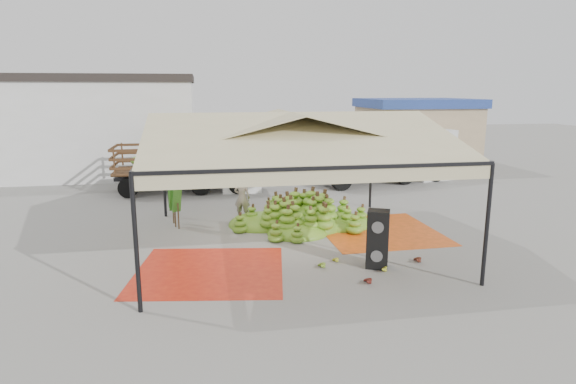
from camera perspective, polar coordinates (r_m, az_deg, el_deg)
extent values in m
plane|color=slate|center=(14.92, 0.26, -6.11)|extent=(90.00, 90.00, 0.00)
cylinder|color=black|center=(10.53, -17.57, -6.00)|extent=(0.10, 0.10, 3.00)
cylinder|color=black|center=(12.33, 22.52, -3.73)|extent=(0.10, 0.10, 3.00)
cylinder|color=black|center=(18.27, -14.51, 1.75)|extent=(0.10, 0.10, 3.00)
cylinder|color=black|center=(19.36, 9.82, 2.53)|extent=(0.10, 0.10, 3.00)
pyramid|color=#BEB286|center=(14.22, 0.28, 7.41)|extent=(8.00, 8.00, 1.00)
cube|color=black|center=(14.27, 0.28, 5.40)|extent=(8.00, 8.00, 0.08)
cube|color=#BEB286|center=(14.29, 0.28, 4.69)|extent=(8.00, 8.00, 0.36)
cube|color=silver|center=(28.99, -25.18, 6.70)|extent=(14.00, 6.00, 5.00)
cube|color=black|center=(28.91, -25.67, 12.02)|extent=(14.30, 6.30, 0.40)
cube|color=tan|center=(29.86, 14.85, 6.22)|extent=(6.00, 5.00, 3.60)
cube|color=navy|center=(29.74, 15.07, 10.15)|extent=(6.30, 5.30, 0.50)
cube|color=red|center=(12.92, -9.28, -9.22)|extent=(4.30, 4.15, 0.01)
cube|color=#EB5716|center=(16.45, 10.71, -4.56)|extent=(3.87, 4.06, 0.01)
ellipsoid|color=#4F851B|center=(16.71, 1.82, -2.13)|extent=(5.83, 5.08, 1.11)
ellipsoid|color=gold|center=(12.94, 10.92, -8.81)|extent=(0.49, 0.43, 0.19)
ellipsoid|color=gold|center=(13.39, 5.38, -7.94)|extent=(0.39, 0.32, 0.17)
ellipsoid|color=#541D13|center=(13.79, 14.76, -7.63)|extent=(0.53, 0.47, 0.21)
ellipsoid|color=#5A1914|center=(12.09, 9.07, -10.25)|extent=(0.47, 0.40, 0.20)
ellipsoid|color=#5F841B|center=(12.96, 3.69, -8.55)|extent=(0.45, 0.37, 0.20)
ellipsoid|color=#3A7E1A|center=(14.22, -7.28, 3.74)|extent=(0.24, 0.24, 0.20)
ellipsoid|color=#3A7E1A|center=(14.37, -1.29, 3.92)|extent=(0.24, 0.24, 0.20)
ellipsoid|color=#3A7E1A|center=(14.68, 4.52, 4.06)|extent=(0.24, 0.24, 0.20)
ellipsoid|color=#3A7E1A|center=(15.12, 10.04, 4.15)|extent=(0.24, 0.24, 0.20)
cube|color=black|center=(13.11, 10.52, -7.13)|extent=(0.72, 0.68, 0.78)
cube|color=black|center=(12.88, 10.65, -3.85)|extent=(0.72, 0.68, 0.78)
imported|color=gray|center=(17.53, -5.47, -0.67)|extent=(0.68, 0.56, 1.61)
cube|color=#4D2F19|center=(22.77, -13.79, 2.56)|extent=(4.87, 2.24, 0.12)
cube|color=white|center=(22.77, -5.70, 3.10)|extent=(1.75, 2.14, 2.24)
cylinder|color=black|center=(22.10, -18.40, 0.46)|extent=(0.88, 0.29, 0.88)
cylinder|color=black|center=(24.00, -17.76, 1.39)|extent=(0.88, 0.29, 0.88)
cylinder|color=black|center=(21.86, -10.30, 0.77)|extent=(0.88, 0.29, 0.88)
cylinder|color=black|center=(23.78, -10.31, 1.68)|extent=(0.88, 0.29, 0.88)
cylinder|color=black|center=(21.92, -5.97, 0.93)|extent=(0.88, 0.29, 0.88)
cylinder|color=black|center=(23.83, -6.32, 1.83)|extent=(0.88, 0.29, 0.88)
ellipsoid|color=#52861C|center=(22.69, -13.85, 3.77)|extent=(3.90, 1.75, 0.68)
cube|color=gold|center=(22.62, -12.67, 4.80)|extent=(1.95, 1.94, 0.24)
cube|color=#4A2E18|center=(24.54, 9.21, 3.81)|extent=(6.09, 3.84, 0.14)
cube|color=silver|center=(26.72, 15.97, 4.41)|extent=(2.56, 2.89, 2.60)
cylinder|color=black|center=(22.65, 6.37, 1.47)|extent=(1.07, 0.57, 1.02)
cylinder|color=black|center=(24.60, 3.74, 2.36)|extent=(1.07, 0.57, 1.02)
cylinder|color=black|center=(24.64, 13.67, 2.06)|extent=(1.07, 0.57, 1.02)
cylinder|color=black|center=(26.44, 10.72, 2.86)|extent=(1.07, 0.57, 1.02)
cylinder|color=black|center=(25.83, 17.06, 2.32)|extent=(1.07, 0.57, 1.02)
cylinder|color=black|center=(27.56, 14.02, 3.08)|extent=(1.07, 0.57, 1.02)
ellipsoid|color=#3C7A19|center=(24.46, 9.25, 5.12)|extent=(4.86, 3.03, 0.79)
cube|color=yellow|center=(24.73, 10.39, 6.20)|extent=(2.72, 2.71, 0.28)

